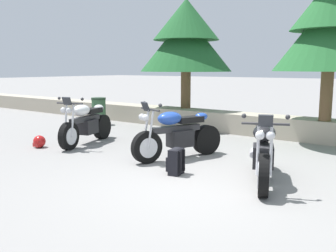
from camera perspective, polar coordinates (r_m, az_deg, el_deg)
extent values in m
plane|color=gray|center=(6.00, 4.77, -8.89)|extent=(120.00, 120.00, 0.00)
cube|color=#A89E89|center=(10.23, 19.32, -0.41)|extent=(36.00, 0.80, 0.55)
cylinder|color=black|center=(8.73, -14.57, -1.47)|extent=(0.31, 0.63, 0.62)
cylinder|color=black|center=(9.92, -9.81, -0.11)|extent=(0.35, 0.65, 0.62)
cylinder|color=silver|center=(8.73, -14.57, -1.47)|extent=(0.26, 0.41, 0.38)
cube|color=black|center=(9.34, -11.89, -0.09)|extent=(0.44, 0.55, 0.34)
cube|color=#2D2D30|center=(9.23, -12.26, 1.05)|extent=(0.45, 1.09, 0.12)
ellipsoid|color=white|center=(9.08, -12.82, 2.30)|extent=(0.47, 0.60, 0.26)
cube|color=black|center=(9.49, -11.22, 2.26)|extent=(0.41, 0.61, 0.12)
ellipsoid|color=white|center=(9.74, -10.30, 2.68)|extent=(0.29, 0.33, 0.16)
cylinder|color=#2D2D30|center=(8.70, -14.45, 3.29)|extent=(0.64, 0.22, 0.04)
sphere|color=silver|center=(8.56, -14.57, 2.26)|extent=(0.13, 0.13, 0.13)
sphere|color=silver|center=(8.64, -15.33, 2.29)|extent=(0.13, 0.13, 0.13)
cube|color=#26282D|center=(8.61, -14.85, 3.62)|extent=(0.22, 0.15, 0.18)
cylinder|color=silver|center=(9.80, -11.33, 0.03)|extent=(0.21, 0.40, 0.11)
cylinder|color=silver|center=(8.66, -14.02, 0.88)|extent=(0.09, 0.17, 0.73)
cylinder|color=silver|center=(8.76, -14.99, 0.93)|extent=(0.09, 0.17, 0.73)
sphere|color=#2D2D30|center=(8.56, -12.67, 3.94)|extent=(0.07, 0.07, 0.07)
sphere|color=#2D2D30|center=(8.90, -15.92, 3.99)|extent=(0.07, 0.07, 0.07)
cylinder|color=black|center=(7.29, -3.18, -3.19)|extent=(0.34, 0.63, 0.62)
cylinder|color=black|center=(8.08, 5.73, -2.03)|extent=(0.38, 0.64, 0.62)
cylinder|color=silver|center=(7.29, -3.18, -3.19)|extent=(0.28, 0.42, 0.38)
cube|color=black|center=(7.67, 1.82, -1.82)|extent=(0.47, 0.56, 0.34)
cube|color=#2D2D30|center=(7.58, 1.20, -0.41)|extent=(0.51, 1.08, 0.12)
ellipsoid|color=#2347A8|center=(7.47, 0.25, 1.16)|extent=(0.50, 0.61, 0.26)
cube|color=black|center=(7.74, 3.23, 0.97)|extent=(0.44, 0.62, 0.12)
ellipsoid|color=#2347A8|center=(7.92, 4.99, 1.42)|extent=(0.30, 0.34, 0.16)
cylinder|color=#2D2D30|center=(7.21, -2.68, 2.48)|extent=(0.63, 0.26, 0.04)
sphere|color=silver|center=(7.10, -3.37, 1.24)|extent=(0.13, 0.13, 0.13)
sphere|color=silver|center=(7.22, -3.91, 1.36)|extent=(0.13, 0.13, 0.13)
cube|color=#26282D|center=(7.16, -3.38, 2.91)|extent=(0.22, 0.16, 0.18)
cylinder|color=silver|center=(8.05, 3.69, -1.68)|extent=(0.23, 0.39, 0.11)
cylinder|color=silver|center=(7.17, -2.57, -0.46)|extent=(0.10, 0.17, 0.73)
cylinder|color=silver|center=(7.32, -3.29, -0.27)|extent=(0.10, 0.17, 0.73)
sphere|color=#2D2D30|center=(6.97, -1.16, 3.10)|extent=(0.07, 0.07, 0.07)
sphere|color=#2D2D30|center=(7.48, -3.58, 3.47)|extent=(0.07, 0.07, 0.07)
cylinder|color=black|center=(5.60, 14.05, -7.11)|extent=(0.38, 0.62, 0.62)
cylinder|color=black|center=(7.00, 13.89, -3.93)|extent=(0.42, 0.64, 0.62)
cylinder|color=silver|center=(5.60, 14.05, -7.11)|extent=(0.30, 0.42, 0.38)
cube|color=black|center=(6.33, 13.99, -4.36)|extent=(0.49, 0.57, 0.34)
cube|color=#2D2D30|center=(6.19, 14.07, -2.76)|extent=(0.57, 1.06, 0.12)
ellipsoid|color=black|center=(6.00, 14.17, -0.98)|extent=(0.52, 0.61, 0.26)
cube|color=black|center=(6.48, 14.08, -0.80)|extent=(0.46, 0.62, 0.12)
ellipsoid|color=black|center=(6.77, 14.06, -0.06)|extent=(0.31, 0.35, 0.16)
cylinder|color=#2D2D30|center=(5.53, 14.32, 0.31)|extent=(0.62, 0.30, 0.04)
sphere|color=silver|center=(5.42, 15.03, -1.40)|extent=(0.13, 0.13, 0.13)
sphere|color=silver|center=(5.42, 13.55, -1.35)|extent=(0.13, 0.13, 0.13)
cube|color=#26282D|center=(5.43, 14.36, 0.78)|extent=(0.22, 0.17, 0.18)
cylinder|color=silver|center=(6.76, 12.57, -3.91)|extent=(0.25, 0.39, 0.11)
cylinder|color=silver|center=(5.56, 15.11, -3.46)|extent=(0.11, 0.17, 0.73)
cylinder|color=silver|center=(5.56, 13.26, -3.40)|extent=(0.11, 0.17, 0.73)
sphere|color=#2D2D30|center=(5.58, 17.43, 1.27)|extent=(0.07, 0.07, 0.07)
sphere|color=#2D2D30|center=(5.56, 11.26, 1.49)|extent=(0.07, 0.07, 0.07)
cube|color=black|center=(6.55, 1.22, -5.35)|extent=(0.23, 0.33, 0.44)
cube|color=black|center=(6.61, 0.32, -5.58)|extent=(0.09, 0.25, 0.24)
ellipsoid|color=black|center=(6.51, 1.23, -3.56)|extent=(0.22, 0.31, 0.08)
cube|color=black|center=(6.43, 1.76, -5.44)|extent=(0.04, 0.05, 0.37)
cube|color=black|center=(6.58, 2.36, -5.12)|extent=(0.04, 0.05, 0.37)
sphere|color=#B21919|center=(9.21, -18.62, -2.19)|extent=(0.28, 0.28, 0.28)
ellipsoid|color=black|center=(9.17, -19.02, -2.20)|extent=(0.23, 0.06, 0.12)
cube|color=#B21919|center=(9.18, -19.00, -2.69)|extent=(0.20, 0.08, 0.08)
cylinder|color=brown|center=(11.94, 2.66, 6.31)|extent=(0.30, 0.30, 1.52)
cone|color=#1E5628|center=(11.95, 2.71, 12.26)|extent=(2.81, 2.81, 1.72)
cone|color=#1E5628|center=(12.01, 2.73, 15.61)|extent=(2.02, 2.02, 1.24)
cylinder|color=brown|center=(9.77, 22.59, 5.26)|extent=(0.29, 0.29, 1.57)
cone|color=#23602D|center=(9.79, 23.02, 12.52)|extent=(2.55, 2.55, 1.70)
cone|color=#23602D|center=(9.87, 23.28, 16.55)|extent=(1.84, 1.84, 1.22)
cylinder|color=#335638|center=(12.40, -10.27, 2.06)|extent=(0.44, 0.44, 0.80)
cylinder|color=#1E3421|center=(12.36, -10.33, 4.04)|extent=(0.46, 0.46, 0.06)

